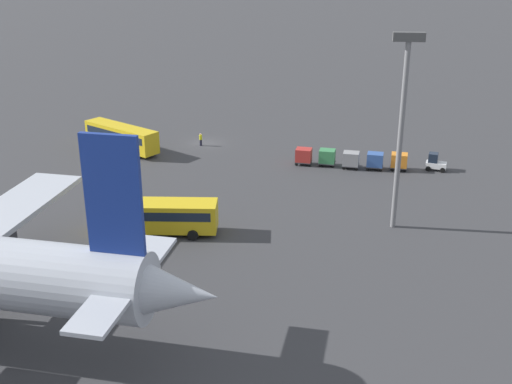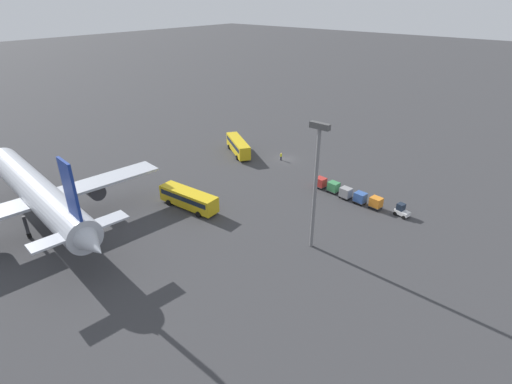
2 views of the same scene
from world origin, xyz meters
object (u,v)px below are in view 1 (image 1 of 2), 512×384
(cargo_cart_orange, at_px, (399,161))
(cargo_cart_green, at_px, (327,157))
(baggage_tug, at_px, (435,163))
(cargo_cart_grey, at_px, (351,159))
(shuttle_bus_near, at_px, (121,136))
(cargo_cart_blue, at_px, (375,160))
(cargo_cart_red, at_px, (304,155))
(worker_person, at_px, (201,139))
(shuttle_bus_far, at_px, (157,215))

(cargo_cart_orange, distance_m, cargo_cart_green, 8.68)
(baggage_tug, xyz_separation_m, cargo_cart_green, (13.01, -0.13, 0.25))
(cargo_cart_grey, bearing_deg, shuttle_bus_near, -7.67)
(cargo_cart_blue, xyz_separation_m, cargo_cart_red, (8.66, -0.86, 0.00))
(cargo_cart_blue, bearing_deg, cargo_cart_orange, -177.82)
(cargo_cart_red, bearing_deg, baggage_tug, 179.02)
(shuttle_bus_near, relative_size, baggage_tug, 4.26)
(cargo_cart_orange, bearing_deg, shuttle_bus_near, -6.37)
(shuttle_bus_near, distance_m, worker_person, 10.50)
(cargo_cart_green, bearing_deg, shuttle_bus_far, 52.94)
(baggage_tug, distance_m, cargo_cart_red, 15.90)
(shuttle_bus_far, height_order, cargo_cart_red, shuttle_bus_far)
(worker_person, bearing_deg, shuttle_bus_far, 92.16)
(worker_person, height_order, cargo_cart_red, cargo_cart_red)
(cargo_cart_blue, bearing_deg, shuttle_bus_near, -7.12)
(shuttle_bus_near, height_order, baggage_tug, shuttle_bus_near)
(cargo_cart_grey, bearing_deg, cargo_cart_blue, 178.66)
(shuttle_bus_near, distance_m, cargo_cart_grey, 30.14)
(worker_person, distance_m, cargo_cart_green, 18.19)
(cargo_cart_blue, relative_size, cargo_cart_grey, 1.00)
(cargo_cart_green, distance_m, cargo_cart_red, 2.89)
(baggage_tug, relative_size, cargo_cart_blue, 1.21)
(baggage_tug, bearing_deg, cargo_cart_blue, 18.33)
(worker_person, height_order, cargo_cart_green, cargo_cart_green)
(cargo_cart_grey, xyz_separation_m, cargo_cart_red, (5.77, -0.80, 0.00))
(baggage_tug, xyz_separation_m, cargo_cart_blue, (7.24, 0.59, 0.25))
(shuttle_bus_near, bearing_deg, baggage_tug, -152.97)
(shuttle_bus_near, relative_size, cargo_cart_red, 5.14)
(cargo_cart_grey, bearing_deg, baggage_tug, -177.03)
(worker_person, xyz_separation_m, cargo_cart_red, (-14.12, 6.32, 0.32))
(cargo_cart_orange, relative_size, cargo_cart_green, 1.00)
(cargo_cart_blue, bearing_deg, baggage_tug, -175.31)
(shuttle_bus_far, distance_m, cargo_cart_blue, 29.82)
(worker_person, bearing_deg, cargo_cart_orange, 164.59)
(shuttle_bus_near, xyz_separation_m, baggage_tug, (-39.98, 3.50, -1.04))
(shuttle_bus_far, relative_size, cargo_cart_green, 5.27)
(cargo_cart_grey, bearing_deg, shuttle_bus_far, 47.37)
(cargo_cart_grey, distance_m, cargo_cart_red, 5.83)
(cargo_cart_orange, bearing_deg, cargo_cart_blue, 2.18)
(shuttle_bus_far, relative_size, cargo_cart_blue, 5.27)
(baggage_tug, bearing_deg, worker_person, 1.26)
(cargo_cart_orange, relative_size, cargo_cart_grey, 1.00)
(shuttle_bus_far, xyz_separation_m, cargo_cart_green, (-15.96, -21.13, -0.71))
(shuttle_bus_near, height_order, cargo_cart_red, shuttle_bus_near)
(baggage_tug, bearing_deg, cargo_cart_green, 13.05)
(shuttle_bus_near, bearing_deg, cargo_cart_orange, -154.35)
(cargo_cart_blue, bearing_deg, cargo_cart_green, -7.19)
(shuttle_bus_near, height_order, cargo_cart_blue, shuttle_bus_near)
(cargo_cart_orange, bearing_deg, baggage_tug, -173.66)
(cargo_cart_blue, relative_size, cargo_cart_green, 1.00)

